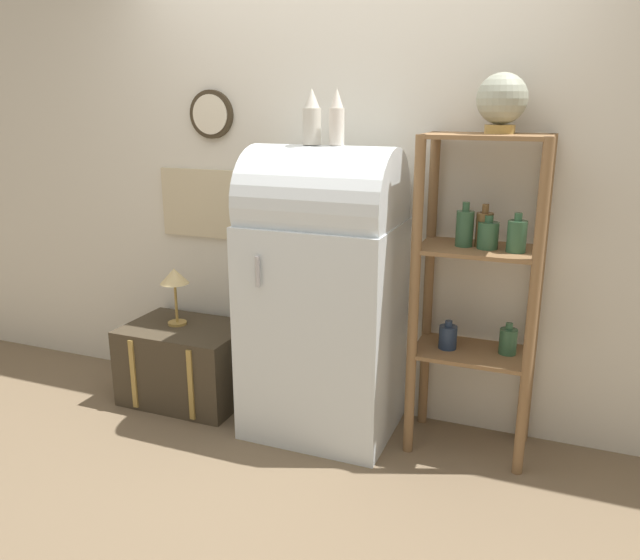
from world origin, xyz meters
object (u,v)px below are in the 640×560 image
(suitcase_trunk, at_px, (187,363))
(vase_left, at_px, (312,119))
(desk_lamp, at_px, (175,280))
(globe, at_px, (502,100))
(refrigerator, at_px, (323,290))
(vase_center, at_px, (337,119))

(suitcase_trunk, bearing_deg, vase_left, -1.23)
(vase_left, distance_m, desk_lamp, 1.28)
(globe, xyz_separation_m, vase_left, (-0.87, -0.14, -0.08))
(refrigerator, relative_size, globe, 5.68)
(vase_left, distance_m, vase_center, 0.13)
(vase_center, height_order, desk_lamp, vase_center)
(globe, distance_m, desk_lamp, 2.03)
(suitcase_trunk, bearing_deg, desk_lamp, 162.66)
(globe, relative_size, vase_center, 1.00)
(suitcase_trunk, relative_size, vase_left, 2.62)
(refrigerator, bearing_deg, suitcase_trunk, 179.07)
(vase_center, relative_size, desk_lamp, 0.78)
(refrigerator, bearing_deg, vase_left, -176.74)
(suitcase_trunk, relative_size, desk_lamp, 2.04)
(suitcase_trunk, bearing_deg, vase_center, -0.53)
(vase_left, bearing_deg, refrigerator, 3.26)
(globe, distance_m, vase_left, 0.89)
(suitcase_trunk, bearing_deg, refrigerator, -0.93)
(refrigerator, distance_m, desk_lamp, 0.95)
(vase_center, bearing_deg, refrigerator, -175.36)
(desk_lamp, bearing_deg, vase_center, -1.59)
(suitcase_trunk, xyz_separation_m, globe, (1.70, 0.12, 1.51))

